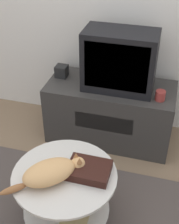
% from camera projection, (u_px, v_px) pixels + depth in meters
% --- Properties ---
extents(ground_plane, '(12.00, 12.00, 0.00)m').
position_uv_depth(ground_plane, '(65.00, 214.00, 2.25)').
color(ground_plane, '#7F664C').
extents(rug, '(1.90, 1.04, 0.02)m').
position_uv_depth(rug, '(64.00, 213.00, 2.24)').
color(rug, '#4C423D').
rests_on(rug, ground_plane).
extents(tv_stand, '(1.10, 0.50, 0.55)m').
position_uv_depth(tv_stand, '(110.00, 112.00, 2.82)').
color(tv_stand, '#33302D').
rests_on(tv_stand, ground_plane).
extents(tv, '(0.58, 0.31, 0.50)m').
position_uv_depth(tv, '(120.00, 61.00, 2.50)').
color(tv, black).
rests_on(tv, tv_stand).
extents(speaker, '(0.10, 0.10, 0.10)m').
position_uv_depth(speaker, '(62.00, 71.00, 2.77)').
color(speaker, black).
rests_on(speaker, tv_stand).
extents(mug, '(0.08, 0.08, 0.08)m').
position_uv_depth(mug, '(160.00, 96.00, 2.46)').
color(mug, '#99332D').
rests_on(mug, tv_stand).
extents(coffee_table, '(0.66, 0.66, 0.45)m').
position_uv_depth(coffee_table, '(65.00, 192.00, 2.04)').
color(coffee_table, '#B2B2B7').
rests_on(coffee_table, rug).
extents(dvd_box, '(0.27, 0.20, 0.06)m').
position_uv_depth(dvd_box, '(89.00, 170.00, 1.93)').
color(dvd_box, black).
rests_on(dvd_box, coffee_table).
extents(cat, '(0.43, 0.40, 0.13)m').
position_uv_depth(cat, '(51.00, 172.00, 1.87)').
color(cat, tan).
rests_on(cat, coffee_table).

